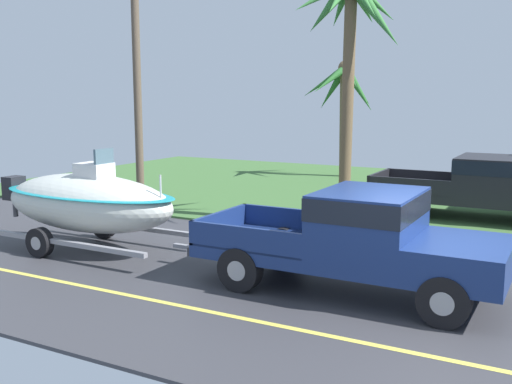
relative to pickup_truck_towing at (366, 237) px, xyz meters
name	(u,v)px	position (x,y,z in m)	size (l,w,h in m)	color
ground	(495,218)	(1.17, 8.13, -1.03)	(36.00, 22.00, 0.11)	#38383D
pickup_truck_towing	(366,237)	(0.00, 0.00, 0.00)	(5.59, 2.10, 1.83)	navy
boat_on_trailer	(87,202)	(-6.49, 0.00, 0.06)	(5.84, 2.22, 2.31)	gray
parked_pickup_background	(488,185)	(0.99, 7.56, -0.01)	(5.76, 2.15, 1.79)	black
palm_tree_near_left	(344,93)	(-5.67, 14.11, 2.54)	(3.23, 3.52, 4.89)	brown
palm_tree_near_right	(351,25)	(-2.20, 5.04, 4.18)	(2.75, 3.69, 6.56)	brown
utility_pole	(137,66)	(-8.75, 4.59, 3.29)	(0.24, 1.80, 8.32)	brown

